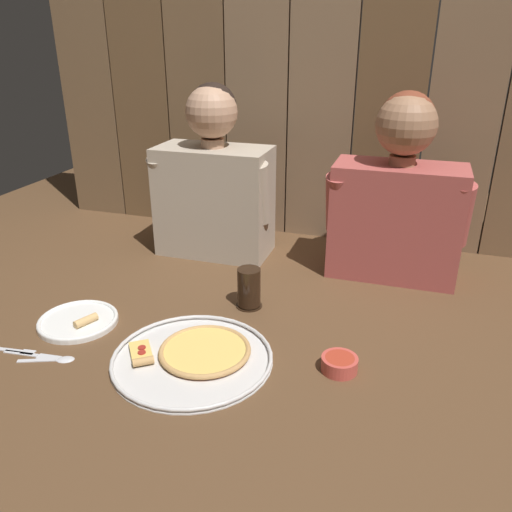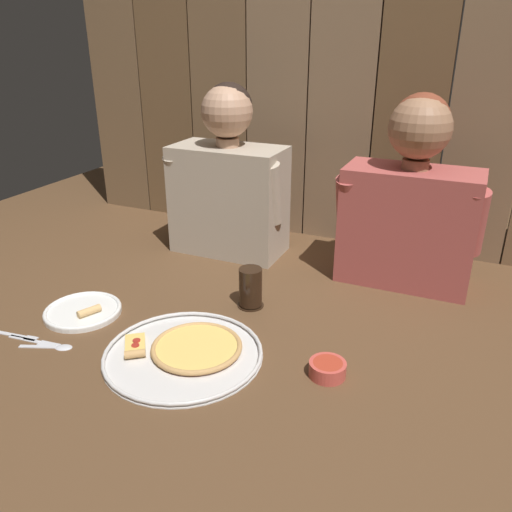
{
  "view_description": "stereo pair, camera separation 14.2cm",
  "coord_description": "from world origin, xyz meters",
  "px_view_note": "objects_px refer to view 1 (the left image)",
  "views": [
    {
      "loc": [
        0.36,
        -1.14,
        0.75
      ],
      "look_at": [
        -0.03,
        0.1,
        0.18
      ],
      "focal_mm": 36.04,
      "sensor_mm": 36.0,
      "label": 1
    },
    {
      "loc": [
        0.49,
        -1.09,
        0.75
      ],
      "look_at": [
        -0.03,
        0.1,
        0.18
      ],
      "focal_mm": 36.04,
      "sensor_mm": 36.0,
      "label": 2
    }
  ],
  "objects_px": {
    "pizza_tray": "(196,355)",
    "dipping_bowl": "(339,363)",
    "dinner_plate": "(78,321)",
    "drinking_glass": "(249,288)",
    "diner_left": "(214,181)",
    "diner_right": "(398,197)"
  },
  "relations": [
    {
      "from": "pizza_tray",
      "to": "diner_left",
      "type": "distance_m",
      "value": 0.73
    },
    {
      "from": "dinner_plate",
      "to": "drinking_glass",
      "type": "height_order",
      "value": "drinking_glass"
    },
    {
      "from": "dinner_plate",
      "to": "diner_left",
      "type": "height_order",
      "value": "diner_left"
    },
    {
      "from": "diner_left",
      "to": "diner_right",
      "type": "distance_m",
      "value": 0.63
    },
    {
      "from": "diner_right",
      "to": "dipping_bowl",
      "type": "bearing_deg",
      "value": -97.07
    },
    {
      "from": "dipping_bowl",
      "to": "drinking_glass",
      "type": "bearing_deg",
      "value": 142.61
    },
    {
      "from": "drinking_glass",
      "to": "dipping_bowl",
      "type": "distance_m",
      "value": 0.39
    },
    {
      "from": "dinner_plate",
      "to": "drinking_glass",
      "type": "relative_size",
      "value": 1.81
    },
    {
      "from": "pizza_tray",
      "to": "dinner_plate",
      "type": "height_order",
      "value": "dinner_plate"
    },
    {
      "from": "diner_left",
      "to": "diner_right",
      "type": "xyz_separation_m",
      "value": [
        0.63,
        0.0,
        0.0
      ]
    },
    {
      "from": "dinner_plate",
      "to": "drinking_glass",
      "type": "distance_m",
      "value": 0.49
    },
    {
      "from": "drinking_glass",
      "to": "diner_left",
      "type": "xyz_separation_m",
      "value": [
        -0.25,
        0.36,
        0.21
      ]
    },
    {
      "from": "dipping_bowl",
      "to": "diner_right",
      "type": "xyz_separation_m",
      "value": [
        0.07,
        0.59,
        0.25
      ]
    },
    {
      "from": "drinking_glass",
      "to": "dipping_bowl",
      "type": "height_order",
      "value": "drinking_glass"
    },
    {
      "from": "pizza_tray",
      "to": "dipping_bowl",
      "type": "xyz_separation_m",
      "value": [
        0.35,
        0.06,
        0.01
      ]
    },
    {
      "from": "diner_right",
      "to": "drinking_glass",
      "type": "bearing_deg",
      "value": -136.61
    },
    {
      "from": "dinner_plate",
      "to": "diner_right",
      "type": "relative_size",
      "value": 0.37
    },
    {
      "from": "dipping_bowl",
      "to": "diner_left",
      "type": "bearing_deg",
      "value": 133.12
    },
    {
      "from": "pizza_tray",
      "to": "dinner_plate",
      "type": "relative_size",
      "value": 1.83
    },
    {
      "from": "dinner_plate",
      "to": "dipping_bowl",
      "type": "bearing_deg",
      "value": 0.48
    },
    {
      "from": "pizza_tray",
      "to": "drinking_glass",
      "type": "distance_m",
      "value": 0.3
    },
    {
      "from": "dipping_bowl",
      "to": "diner_left",
      "type": "relative_size",
      "value": 0.15
    }
  ]
}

